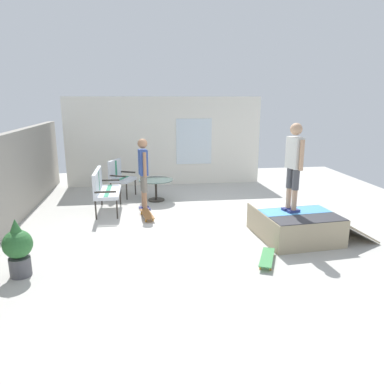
{
  "coord_description": "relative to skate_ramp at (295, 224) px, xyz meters",
  "views": [
    {
      "loc": [
        -7.61,
        1.17,
        2.67
      ],
      "look_at": [
        -0.04,
        0.16,
        0.7
      ],
      "focal_mm": 34.31,
      "sensor_mm": 36.0,
      "label": 1
    }
  ],
  "objects": [
    {
      "name": "patio_table",
      "position": [
        3.02,
        2.62,
        0.13
      ],
      "size": [
        0.9,
        0.9,
        0.57
      ],
      "color": "#2D2823",
      "rests_on": "ground_plane"
    },
    {
      "name": "ground_plane",
      "position": [
        1.13,
        1.75,
        -0.32
      ],
      "size": [
        12.0,
        12.0,
        0.1
      ],
      "primitive_type": "cube",
      "color": "beige"
    },
    {
      "name": "person_skater",
      "position": [
        -0.02,
        0.13,
        1.25
      ],
      "size": [
        0.46,
        0.31,
        1.68
      ],
      "color": "navy",
      "rests_on": "skate_ramp"
    },
    {
      "name": "person_watching",
      "position": [
        2.23,
        2.93,
        0.75
      ],
      "size": [
        0.47,
        0.29,
        1.74
      ],
      "color": "navy",
      "rests_on": "ground_plane"
    },
    {
      "name": "back_wall_cinderblock",
      "position": [
        1.13,
        5.75,
        0.71
      ],
      "size": [
        9.0,
        0.2,
        1.95
      ],
      "color": "gray",
      "rests_on": "ground_plane"
    },
    {
      "name": "patio_chair_near_house",
      "position": [
        3.59,
        3.6,
        0.34
      ],
      "size": [
        0.79,
        0.76,
        1.02
      ],
      "color": "#2D2823",
      "rests_on": "ground_plane"
    },
    {
      "name": "patio_bench",
      "position": [
        2.18,
        3.89,
        0.34
      ],
      "size": [
        1.25,
        0.56,
        1.02
      ],
      "color": "#2D2823",
      "rests_on": "ground_plane"
    },
    {
      "name": "skateboard_by_bench",
      "position": [
        1.58,
        2.88,
        -0.19
      ],
      "size": [
        0.82,
        0.34,
        0.1
      ],
      "color": "brown",
      "rests_on": "ground_plane"
    },
    {
      "name": "skateboard_spare",
      "position": [
        -1.06,
        0.93,
        -0.19
      ],
      "size": [
        0.81,
        0.5,
        0.1
      ],
      "color": "#3F8C4C",
      "rests_on": "ground_plane"
    },
    {
      "name": "skate_ramp",
      "position": [
        0.0,
        0.0,
        0.0
      ],
      "size": [
        1.68,
        2.22,
        0.54
      ],
      "color": "tan",
      "rests_on": "ground_plane"
    },
    {
      "name": "potted_plant",
      "position": [
        -1.01,
        4.85,
        0.2
      ],
      "size": [
        0.44,
        0.44,
        0.92
      ],
      "color": "#515156",
      "rests_on": "ground_plane"
    },
    {
      "name": "house_facade",
      "position": [
        4.93,
        2.24,
        1.08
      ],
      "size": [
        0.23,
        6.0,
        2.71
      ],
      "color": "white",
      "rests_on": "ground_plane"
    }
  ]
}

